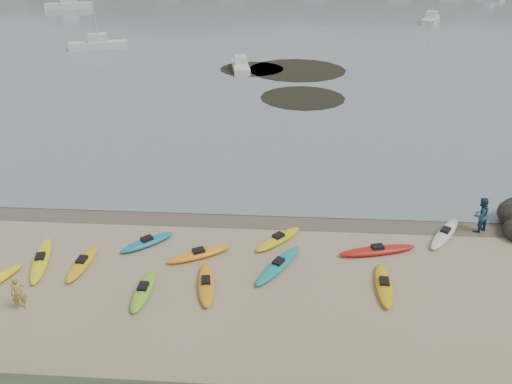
{
  "coord_description": "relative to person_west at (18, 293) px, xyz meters",
  "views": [
    {
      "loc": [
        1.57,
        -23.93,
        13.8
      ],
      "look_at": [
        0.0,
        0.0,
        1.5
      ],
      "focal_mm": 35.0,
      "sensor_mm": 36.0,
      "label": 1
    }
  ],
  "objects": [
    {
      "name": "moored_boats",
      "position": [
        -0.98,
        82.11,
        -0.21
      ],
      "size": [
        104.13,
        83.51,
        1.37
      ],
      "color": "silver",
      "rests_on": "ground"
    },
    {
      "name": "ground",
      "position": [
        9.22,
        8.34,
        -0.79
      ],
      "size": [
        600.0,
        600.0,
        0.0
      ],
      "primitive_type": "plane",
      "color": "tan",
      "rests_on": "ground"
    },
    {
      "name": "kelp_mats",
      "position": [
        10.7,
        39.55,
        -0.77
      ],
      "size": [
        14.63,
        20.95,
        0.04
      ],
      "color": "black",
      "rests_on": "water"
    },
    {
      "name": "person_west",
      "position": [
        0.0,
        0.0,
        0.0
      ],
      "size": [
        0.69,
        0.63,
        1.59
      ],
      "primitive_type": "imported",
      "rotation": [
        0.0,
        0.0,
        0.56
      ],
      "color": "tan",
      "rests_on": "ground"
    },
    {
      "name": "wet_sand",
      "position": [
        9.22,
        8.04,
        -0.79
      ],
      "size": [
        60.0,
        60.0,
        0.0
      ],
      "primitive_type": "plane",
      "color": "brown",
      "rests_on": "ground"
    },
    {
      "name": "far_hills",
      "position": [
        48.6,
        202.31,
        -16.72
      ],
      "size": [
        550.0,
        135.0,
        80.0
      ],
      "color": "#384235",
      "rests_on": "ground"
    },
    {
      "name": "person_east",
      "position": [
        20.93,
        7.54,
        0.18
      ],
      "size": [
        1.19,
        1.13,
        1.95
      ],
      "primitive_type": "imported",
      "rotation": [
        0.0,
        0.0,
        3.71
      ],
      "color": "navy",
      "rests_on": "ground"
    },
    {
      "name": "kayaks",
      "position": [
        7.8,
        3.65,
        -0.62
      ],
      "size": [
        23.75,
        9.36,
        0.34
      ],
      "color": "#B21B12",
      "rests_on": "ground"
    }
  ]
}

